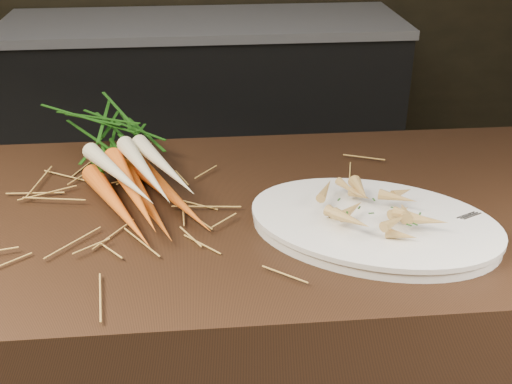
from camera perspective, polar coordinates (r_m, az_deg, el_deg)
The scene contains 6 objects.
back_counter at distance 3.14m, azimuth -4.45°, elevation 7.58°, with size 1.82×0.62×0.84m.
straw_bedding at distance 1.25m, azimuth -17.07°, elevation -1.66°, with size 1.40×0.60×0.02m, color #AE8131, non-canonical shape.
root_veg_bunch at distance 1.36m, azimuth -12.21°, elevation 3.54°, with size 0.38×0.60×0.11m.
serving_platter at distance 1.16m, azimuth 10.39°, elevation -3.02°, with size 0.44×0.29×0.02m, color white, non-canonical shape.
roasted_veg_heap at distance 1.14m, azimuth 10.55°, elevation -1.45°, with size 0.22×0.16×0.05m, color #AB893C, non-canonical shape.
serving_fork at distance 1.13m, azimuth 18.12°, elevation -4.16°, with size 0.01×0.17×0.00m, color silver.
Camera 1 is at (0.27, -0.77, 1.49)m, focal length 45.00 mm.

